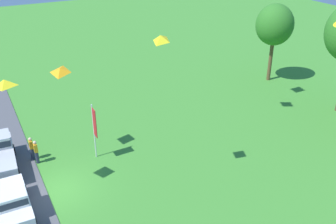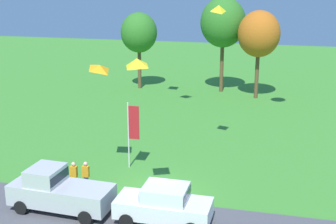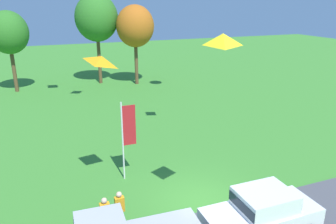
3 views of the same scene
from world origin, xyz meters
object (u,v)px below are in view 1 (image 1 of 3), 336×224
Objects in this scene: person_beside_suv at (32,148)px; person_on_lawn at (36,152)px; kite_diamond_near_flag at (60,71)px; car_sedan_far_end at (11,201)px; flag_banner at (94,126)px; tree_left_of_center at (275,25)px; kite_diamond_topmost at (4,83)px; kite_diamond_high_right at (161,39)px.

person_on_lawn is at bearing 17.80° from person_beside_suv.
person_on_lawn is at bearing -92.57° from kite_diamond_near_flag.
car_sedan_far_end reaches higher than person_on_lawn.
person_on_lawn is 0.63m from person_beside_suv.
person_beside_suv is 5.98m from kite_diamond_near_flag.
flag_banner is at bearing 50.61° from kite_diamond_near_flag.
tree_left_of_center reaches higher than person_on_lawn.
kite_diamond_topmost is at bearing -47.63° from kite_diamond_near_flag.
kite_diamond_topmost is (7.89, -25.36, 1.66)m from tree_left_of_center.
kite_diamond_high_right reaches higher than person_beside_suv.
kite_diamond_topmost reaches higher than flag_banner.
kite_diamond_near_flag is (-5.77, -4.22, -2.96)m from kite_diamond_high_right.
tree_left_of_center is 22.30m from kite_diamond_near_flag.
person_on_lawn is at bearing -79.29° from tree_left_of_center.
flag_banner reaches higher than car_sedan_far_end.
kite_diamond_topmost is at bearing -68.51° from flag_banner.
person_on_lawn is at bearing -109.72° from flag_banner.
kite_diamond_high_right is 0.75× the size of kite_diamond_near_flag.
kite_diamond_topmost is 4.92m from kite_diamond_near_flag.
tree_left_of_center is 9.79× the size of kite_diamond_high_right.
car_sedan_far_end is at bearing -96.77° from kite_diamond_high_right.
person_beside_suv is 4.71m from flag_banner.
person_on_lawn is (-4.84, 2.25, -0.16)m from car_sedan_far_end.
kite_diamond_high_right reaches higher than tree_left_of_center.
kite_diamond_topmost is 1.24× the size of kite_diamond_high_right.
kite_diamond_near_flag reaches higher than car_sedan_far_end.
person_on_lawn is 24.93m from tree_left_of_center.
car_sedan_far_end is at bearing -43.49° from kite_diamond_near_flag.
kite_diamond_high_right reaches higher than kite_diamond_topmost.
kite_diamond_topmost is (3.35, -1.32, 6.44)m from person_on_lawn.
car_sedan_far_end is 4.54× the size of kite_diamond_topmost.
car_sedan_far_end is 1.09× the size of flag_banner.
car_sedan_far_end is 6.52m from kite_diamond_topmost.
kite_diamond_high_right is (5.87, 6.46, 8.39)m from person_on_lawn.
flag_banner is at bearing -73.79° from tree_left_of_center.
tree_left_of_center is (-9.39, 26.29, 4.62)m from car_sedan_far_end.
person_on_lawn is 0.42× the size of flag_banner.
tree_left_of_center is 21.35m from flag_banner.
kite_diamond_high_right is at bearing 72.00° from kite_diamond_topmost.
kite_diamond_high_right is at bearing 30.83° from flag_banner.
kite_diamond_high_right is (2.53, 7.78, 1.95)m from kite_diamond_topmost.
person_beside_suv is at bearing 159.23° from car_sedan_far_end.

